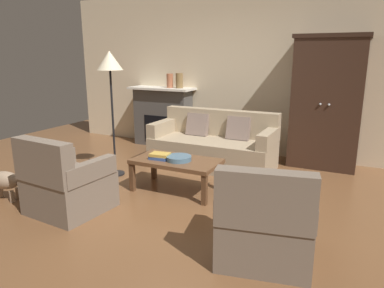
# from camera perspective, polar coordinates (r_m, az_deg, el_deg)

# --- Properties ---
(ground_plane) EXTENTS (9.60, 9.60, 0.00)m
(ground_plane) POSITION_cam_1_polar(r_m,az_deg,el_deg) (4.38, -2.50, -9.00)
(ground_plane) COLOR brown
(back_wall) EXTENTS (7.20, 0.10, 2.80)m
(back_wall) POSITION_cam_1_polar(r_m,az_deg,el_deg) (6.39, 8.61, 11.12)
(back_wall) COLOR beige
(back_wall) RESTS_ON ground
(fireplace) EXTENTS (1.26, 0.48, 1.12)m
(fireplace) POSITION_cam_1_polar(r_m,az_deg,el_deg) (6.89, -4.71, 4.48)
(fireplace) COLOR #4C4947
(fireplace) RESTS_ON ground
(armoire) EXTENTS (1.06, 0.57, 2.01)m
(armoire) POSITION_cam_1_polar(r_m,az_deg,el_deg) (5.81, 20.75, 6.21)
(armoire) COLOR #382319
(armoire) RESTS_ON ground
(couch) EXTENTS (1.92, 0.86, 0.86)m
(couch) POSITION_cam_1_polar(r_m,az_deg,el_deg) (5.61, 3.49, -0.35)
(couch) COLOR tan
(couch) RESTS_ON ground
(coffee_table) EXTENTS (1.10, 0.60, 0.42)m
(coffee_table) POSITION_cam_1_polar(r_m,az_deg,el_deg) (4.56, -2.49, -3.14)
(coffee_table) COLOR brown
(coffee_table) RESTS_ON ground
(fruit_bowl) EXTENTS (0.32, 0.32, 0.06)m
(fruit_bowl) POSITION_cam_1_polar(r_m,az_deg,el_deg) (4.49, -2.13, -2.29)
(fruit_bowl) COLOR slate
(fruit_bowl) RESTS_ON coffee_table
(book_stack) EXTENTS (0.26, 0.20, 0.08)m
(book_stack) POSITION_cam_1_polar(r_m,az_deg,el_deg) (4.57, -5.18, -1.95)
(book_stack) COLOR #38569E
(book_stack) RESTS_ON coffee_table
(mantel_vase_terracotta) EXTENTS (0.12, 0.12, 0.26)m
(mantel_vase_terracotta) POSITION_cam_1_polar(r_m,az_deg,el_deg) (6.70, -3.57, 10.09)
(mantel_vase_terracotta) COLOR #A86042
(mantel_vase_terracotta) RESTS_ON fireplace
(mantel_vase_bronze) EXTENTS (0.13, 0.13, 0.27)m
(mantel_vase_bronze) POSITION_cam_1_polar(r_m,az_deg,el_deg) (6.60, -2.04, 10.11)
(mantel_vase_bronze) COLOR olive
(mantel_vase_bronze) RESTS_ON fireplace
(armchair_near_left) EXTENTS (0.83, 0.82, 0.88)m
(armchair_near_left) POSITION_cam_1_polar(r_m,az_deg,el_deg) (4.21, -19.52, -6.20)
(armchair_near_left) COLOR #756656
(armchair_near_left) RESTS_ON ground
(armchair_near_right) EXTENTS (0.90, 0.91, 0.88)m
(armchair_near_right) POSITION_cam_1_polar(r_m,az_deg,el_deg) (3.15, 11.58, -12.62)
(armchair_near_right) COLOR #756656
(armchair_near_right) RESTS_ON ground
(floor_lamp) EXTENTS (0.36, 0.36, 1.77)m
(floor_lamp) POSITION_cam_1_polar(r_m,az_deg,el_deg) (5.12, -12.99, 11.74)
(floor_lamp) COLOR black
(floor_lamp) RESTS_ON ground
(dog) EXTENTS (0.56, 0.29, 0.39)m
(dog) POSITION_cam_1_polar(r_m,az_deg,el_deg) (4.89, -28.12, -5.15)
(dog) COLOR gray
(dog) RESTS_ON ground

